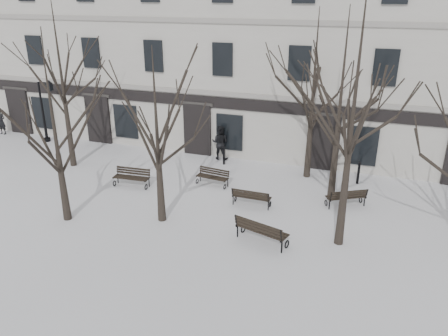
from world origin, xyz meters
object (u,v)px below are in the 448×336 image
at_px(tree_0, 53,119).
at_px(bench_0, 132,177).
at_px(bench_4, 347,197).
at_px(tree_1, 156,117).
at_px(lamp_post, 46,107).
at_px(bench_3, 213,176).
at_px(bench_2, 251,197).
at_px(tree_2, 356,90).
at_px(bench_1, 261,230).

bearing_deg(tree_0, bench_0, 77.56).
bearing_deg(bench_0, bench_4, 2.52).
height_order(tree_1, lamp_post, tree_1).
bearing_deg(bench_3, bench_2, -27.15).
distance_m(tree_2, lamp_post, 19.44).
height_order(tree_1, bench_4, tree_1).
xyz_separation_m(tree_1, tree_2, (6.99, 0.53, 1.40)).
xyz_separation_m(bench_0, lamp_post, (-8.22, 4.21, 1.75)).
distance_m(tree_2, bench_3, 8.89).
bearing_deg(tree_2, tree_0, -170.78).
bearing_deg(bench_4, tree_1, -2.22).
xyz_separation_m(tree_0, tree_2, (10.69, 1.74, 1.48)).
bearing_deg(bench_4, tree_2, 60.08).
distance_m(tree_1, tree_2, 7.15).
xyz_separation_m(bench_0, bench_1, (7.13, -2.99, 0.07)).
height_order(bench_2, bench_4, bench_4).
bearing_deg(bench_3, tree_0, -123.65).
bearing_deg(tree_1, bench_3, 79.52).
bearing_deg(tree_1, bench_4, 27.72).
xyz_separation_m(bench_0, bench_3, (3.60, 1.40, -0.04)).
relative_size(tree_2, bench_1, 4.36).
distance_m(tree_0, lamp_post, 11.06).
relative_size(bench_0, bench_2, 1.06).
distance_m(bench_4, lamp_post, 18.42).
relative_size(bench_0, lamp_post, 0.46).
xyz_separation_m(tree_2, lamp_post, (-18.08, 6.25, -3.50)).
bearing_deg(bench_2, bench_0, -1.29).
xyz_separation_m(tree_2, bench_4, (-0.00, 3.14, -5.26)).
xyz_separation_m(tree_2, bench_0, (-9.86, 2.03, -5.25)).
relative_size(bench_4, lamp_post, 0.46).
height_order(tree_0, bench_0, tree_0).
relative_size(bench_3, bench_4, 0.93).
distance_m(tree_0, tree_2, 10.93).
xyz_separation_m(tree_0, bench_4, (10.69, 4.88, -3.77)).
xyz_separation_m(bench_2, bench_3, (-2.38, 1.61, -0.02)).
distance_m(bench_2, bench_3, 2.87).
relative_size(tree_2, bench_0, 5.15).
bearing_deg(tree_1, tree_2, 4.37).
bearing_deg(tree_1, tree_0, -161.99).
relative_size(tree_1, bench_3, 4.24).
relative_size(bench_1, bench_3, 1.29).
bearing_deg(bench_4, tree_0, -5.42).
bearing_deg(bench_4, lamp_post, -39.68).
height_order(tree_1, tree_2, tree_2).
bearing_deg(bench_2, bench_1, 113.30).
xyz_separation_m(tree_1, bench_3, (0.73, 3.96, -3.89)).
relative_size(tree_1, bench_0, 3.90).
height_order(tree_0, tree_1, tree_1).
bearing_deg(tree_1, bench_0, 138.18).
xyz_separation_m(bench_3, bench_4, (6.26, -0.29, 0.04)).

